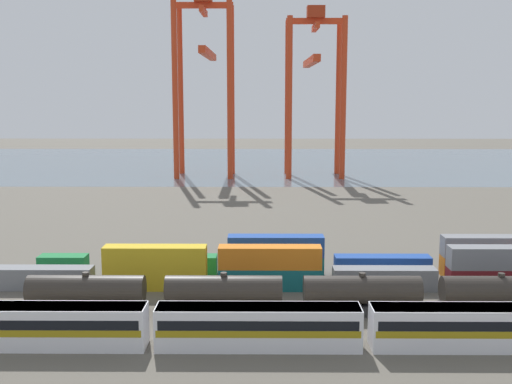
# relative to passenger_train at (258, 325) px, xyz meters

# --- Properties ---
(ground_plane) EXTENTS (420.00, 420.00, 0.00)m
(ground_plane) POSITION_rel_passenger_train_xyz_m (4.24, 62.70, -2.14)
(ground_plane) COLOR #5B564C
(harbour_water) EXTENTS (400.00, 110.00, 0.01)m
(harbour_water) POSITION_rel_passenger_train_xyz_m (4.24, 154.96, -2.14)
(harbour_water) COLOR slate
(harbour_water) RESTS_ON ground_plane
(passenger_train) EXTENTS (57.51, 3.14, 3.90)m
(passenger_train) POSITION_rel_passenger_train_xyz_m (0.00, 0.00, 0.00)
(passenger_train) COLOR silver
(passenger_train) RESTS_ON ground_plane
(freight_tank_row) EXTENTS (70.09, 2.98, 4.44)m
(freight_tank_row) POSITION_rel_passenger_train_xyz_m (10.82, 8.97, -0.04)
(freight_tank_row) COLOR #232326
(freight_tank_row) RESTS_ON ground_plane
(shipping_container_0) EXTENTS (12.10, 2.44, 2.60)m
(shipping_container_0) POSITION_rel_passenger_train_xyz_m (-25.77, 17.31, -0.84)
(shipping_container_0) COLOR slate
(shipping_container_0) RESTS_ON ground_plane
(shipping_container_1) EXTENTS (12.10, 2.44, 2.60)m
(shipping_container_1) POSITION_rel_passenger_train_xyz_m (-12.24, 17.31, -0.84)
(shipping_container_1) COLOR gold
(shipping_container_1) RESTS_ON ground_plane
(shipping_container_2) EXTENTS (12.10, 2.44, 2.60)m
(shipping_container_2) POSITION_rel_passenger_train_xyz_m (-12.24, 17.31, 1.76)
(shipping_container_2) COLOR gold
(shipping_container_2) RESTS_ON shipping_container_1
(shipping_container_3) EXTENTS (12.10, 2.44, 2.60)m
(shipping_container_3) POSITION_rel_passenger_train_xyz_m (1.29, 17.31, -0.84)
(shipping_container_3) COLOR #146066
(shipping_container_3) RESTS_ON ground_plane
(shipping_container_4) EXTENTS (12.10, 2.44, 2.60)m
(shipping_container_4) POSITION_rel_passenger_train_xyz_m (1.29, 17.31, 1.76)
(shipping_container_4) COLOR orange
(shipping_container_4) RESTS_ON shipping_container_3
(shipping_container_5) EXTENTS (12.10, 2.44, 2.60)m
(shipping_container_5) POSITION_rel_passenger_train_xyz_m (14.82, 17.31, -0.84)
(shipping_container_5) COLOR slate
(shipping_container_5) RESTS_ON ground_plane
(shipping_container_6) EXTENTS (12.10, 2.44, 2.60)m
(shipping_container_6) POSITION_rel_passenger_train_xyz_m (28.36, 17.31, -0.84)
(shipping_container_6) COLOR maroon
(shipping_container_6) RESTS_ON ground_plane
(shipping_container_7) EXTENTS (12.10, 2.44, 2.60)m
(shipping_container_7) POSITION_rel_passenger_train_xyz_m (28.36, 17.31, 1.76)
(shipping_container_7) COLOR slate
(shipping_container_7) RESTS_ON shipping_container_6
(shipping_container_10) EXTENTS (6.04, 2.44, 2.60)m
(shipping_container_10) POSITION_rel_passenger_train_xyz_m (-24.96, 22.85, -0.84)
(shipping_container_10) COLOR #197538
(shipping_container_10) RESTS_ON ground_plane
(shipping_container_11) EXTENTS (12.10, 2.44, 2.60)m
(shipping_container_11) POSITION_rel_passenger_train_xyz_m (-11.42, 22.85, -0.84)
(shipping_container_11) COLOR #197538
(shipping_container_11) RESTS_ON ground_plane
(shipping_container_12) EXTENTS (12.10, 2.44, 2.60)m
(shipping_container_12) POSITION_rel_passenger_train_xyz_m (2.12, 22.85, -0.84)
(shipping_container_12) COLOR #146066
(shipping_container_12) RESTS_ON ground_plane
(shipping_container_13) EXTENTS (12.10, 2.44, 2.60)m
(shipping_container_13) POSITION_rel_passenger_train_xyz_m (2.12, 22.85, 1.76)
(shipping_container_13) COLOR #1C4299
(shipping_container_13) RESTS_ON shipping_container_12
(shipping_container_14) EXTENTS (12.10, 2.44, 2.60)m
(shipping_container_14) POSITION_rel_passenger_train_xyz_m (15.66, 22.85, -0.84)
(shipping_container_14) COLOR #1C4299
(shipping_container_14) RESTS_ON ground_plane
(shipping_container_15) EXTENTS (12.10, 2.44, 2.60)m
(shipping_container_15) POSITION_rel_passenger_train_xyz_m (29.20, 22.85, -0.84)
(shipping_container_15) COLOR orange
(shipping_container_15) RESTS_ON ground_plane
(shipping_container_16) EXTENTS (12.10, 2.44, 2.60)m
(shipping_container_16) POSITION_rel_passenger_train_xyz_m (29.20, 22.85, 1.76)
(shipping_container_16) COLOR slate
(shipping_container_16) RESTS_ON shipping_container_15
(gantry_crane_west) EXTENTS (16.31, 41.20, 50.84)m
(gantry_crane_west) POSITION_rel_passenger_train_xyz_m (-15.48, 124.39, 28.18)
(gantry_crane_west) COLOR red
(gantry_crane_west) RESTS_ON ground_plane
(gantry_crane_central) EXTENTS (16.14, 41.27, 46.62)m
(gantry_crane_central) POSITION_rel_passenger_train_xyz_m (15.16, 124.63, 26.02)
(gantry_crane_central) COLOR red
(gantry_crane_central) RESTS_ON ground_plane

